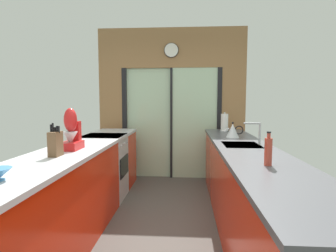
# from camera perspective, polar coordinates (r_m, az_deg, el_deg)

# --- Properties ---
(ground_plane) EXTENTS (5.04, 7.60, 0.02)m
(ground_plane) POSITION_cam_1_polar(r_m,az_deg,el_deg) (3.42, -1.02, -19.21)
(ground_plane) COLOR #4C4742
(back_wall_unit) EXTENTS (2.64, 0.12, 2.70)m
(back_wall_unit) POSITION_cam_1_polar(r_m,az_deg,el_deg) (4.91, 0.73, 6.65)
(back_wall_unit) COLOR olive
(back_wall_unit) RESTS_ON ground_plane
(left_counter_run) EXTENTS (0.62, 3.80, 0.92)m
(left_counter_run) POSITION_cam_1_polar(r_m,az_deg,el_deg) (3.03, -19.72, -13.16)
(left_counter_run) COLOR red
(left_counter_run) RESTS_ON ground_plane
(right_counter_run) EXTENTS (0.62, 3.80, 0.92)m
(right_counter_run) POSITION_cam_1_polar(r_m,az_deg,el_deg) (3.03, 16.37, -13.13)
(right_counter_run) COLOR red
(right_counter_run) RESTS_ON ground_plane
(sink_faucet) EXTENTS (0.19, 0.02, 0.25)m
(sink_faucet) POSITION_cam_1_polar(r_m,az_deg,el_deg) (3.17, 18.28, -0.76)
(sink_faucet) COLOR #B7BABC
(sink_faucet) RESTS_ON right_counter_run
(oven_range) EXTENTS (0.60, 0.60, 0.92)m
(oven_range) POSITION_cam_1_polar(r_m,az_deg,el_deg) (4.04, -13.31, -8.47)
(oven_range) COLOR #B7BABC
(oven_range) RESTS_ON ground_plane
(knife_block) EXTENTS (0.09, 0.14, 0.30)m
(knife_block) POSITION_cam_1_polar(r_m,az_deg,el_deg) (2.59, -22.71, -3.43)
(knife_block) COLOR brown
(knife_block) RESTS_ON left_counter_run
(stand_mixer) EXTENTS (0.17, 0.27, 0.42)m
(stand_mixer) POSITION_cam_1_polar(r_m,az_deg,el_deg) (2.89, -19.74, -1.52)
(stand_mixer) COLOR red
(stand_mixer) RESTS_ON left_counter_run
(kettle) EXTENTS (0.26, 0.18, 0.21)m
(kettle) POSITION_cam_1_polar(r_m,az_deg,el_deg) (3.71, 13.54, -0.96)
(kettle) COLOR #B7BABC
(kettle) RESTS_ON right_counter_run
(soap_bottle) EXTENTS (0.06, 0.06, 0.26)m
(soap_bottle) POSITION_cam_1_polar(r_m,az_deg,el_deg) (2.19, 20.44, -4.97)
(soap_bottle) COLOR #B23D2D
(soap_bottle) RESTS_ON right_counter_run
(paper_towel_roll) EXTENTS (0.13, 0.13, 0.31)m
(paper_towel_roll) POSITION_cam_1_polar(r_m,az_deg,el_deg) (4.47, 11.86, 0.71)
(paper_towel_roll) COLOR #B7BABC
(paper_towel_roll) RESTS_ON right_counter_run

